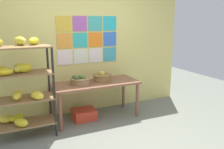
% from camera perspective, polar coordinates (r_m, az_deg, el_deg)
% --- Properties ---
extents(ground, '(9.33, 9.33, 0.00)m').
position_cam_1_polar(ground, '(3.65, 2.68, -17.22)').
color(ground, slate).
extents(back_wall_with_art, '(4.35, 0.07, 2.85)m').
position_cam_1_polar(back_wall_with_art, '(4.74, -6.81, 7.94)').
color(back_wall_with_art, '#DED071').
rests_on(back_wall_with_art, ground).
extents(banana_shelf_unit, '(0.92, 0.57, 1.58)m').
position_cam_1_polar(banana_shelf_unit, '(3.92, -21.31, -2.02)').
color(banana_shelf_unit, black).
rests_on(banana_shelf_unit, ground).
extents(display_table, '(1.60, 0.69, 0.70)m').
position_cam_1_polar(display_table, '(4.46, -3.97, -2.88)').
color(display_table, brown).
rests_on(display_table, ground).
extents(fruit_basket_back_left, '(0.38, 0.38, 0.17)m').
position_cam_1_polar(fruit_basket_back_left, '(4.33, -7.62, -1.28)').
color(fruit_basket_back_left, '#9A764D').
rests_on(fruit_basket_back_left, display_table).
extents(fruit_basket_left, '(0.36, 0.36, 0.19)m').
position_cam_1_polar(fruit_basket_left, '(4.52, -2.38, -0.53)').
color(fruit_basket_left, olive).
rests_on(fruit_basket_left, display_table).
extents(produce_crate_under_table, '(0.41, 0.35, 0.19)m').
position_cam_1_polar(produce_crate_under_table, '(4.57, -6.71, -9.45)').
color(produce_crate_under_table, red).
rests_on(produce_crate_under_table, ground).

